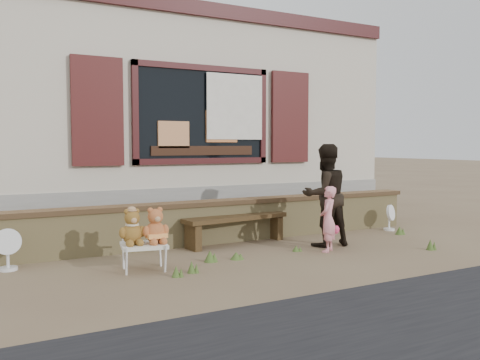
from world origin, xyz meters
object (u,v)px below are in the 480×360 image
teddy_bear_left (132,226)px  adult (325,195)px  child (328,219)px  bench (236,223)px  folding_chair (144,246)px  teddy_bear_right (155,225)px

teddy_bear_left → adult: 3.02m
teddy_bear_left → child: size_ratio=0.47×
bench → folding_chair: 1.98m
adult → folding_chair: bearing=7.6°
teddy_bear_right → adult: adult is taller
teddy_bear_right → adult: bearing=14.7°
folding_chair → child: 2.67m
folding_chair → teddy_bear_left: teddy_bear_left is taller
child → teddy_bear_left: bearing=-43.5°
teddy_bear_right → child: child is taller
bench → folding_chair: bearing=-159.1°
bench → teddy_bear_left: size_ratio=3.99×
bench → teddy_bear_left: (-1.89, -0.90, 0.23)m
bench → child: size_ratio=1.87×
folding_chair → adult: adult is taller
child → adult: size_ratio=0.61×
folding_chair → teddy_bear_left: size_ratio=1.40×
teddy_bear_right → bench: bearing=41.2°
child → adult: bearing=-160.8°
bench → adult: 1.43m
teddy_bear_left → teddy_bear_right: teddy_bear_right is taller
bench → teddy_bear_left: teddy_bear_left is taller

